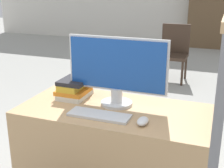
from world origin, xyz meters
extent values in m
cube|color=tan|center=(0.00, 0.30, 0.37)|extent=(1.22, 0.60, 0.74)
cube|color=slate|center=(0.63, 0.29, 0.65)|extent=(0.05, 0.57, 1.29)
cylinder|color=silver|center=(-0.01, 0.37, 0.75)|extent=(0.21, 0.21, 0.02)
cylinder|color=silver|center=(-0.01, 0.37, 0.80)|extent=(0.08, 0.08, 0.09)
cube|color=silver|center=(-0.01, 0.38, 1.01)|extent=(0.66, 0.01, 0.35)
cube|color=#19479E|center=(-0.01, 0.37, 1.01)|extent=(0.63, 0.02, 0.32)
cube|color=silver|center=(-0.04, 0.15, 0.74)|extent=(0.38, 0.13, 0.02)
ellipsoid|color=silver|center=(0.23, 0.14, 0.75)|extent=(0.06, 0.11, 0.04)
cube|color=silver|center=(-0.33, 0.40, 0.75)|extent=(0.18, 0.24, 0.03)
cube|color=orange|center=(-0.34, 0.40, 0.78)|extent=(0.20, 0.22, 0.03)
cube|color=gold|center=(-0.35, 0.39, 0.82)|extent=(0.14, 0.20, 0.04)
cube|color=#232328|center=(-0.34, 0.40, 0.85)|extent=(0.18, 0.21, 0.03)
cylinder|color=#38281E|center=(-0.35, 3.18, 0.19)|extent=(0.04, 0.04, 0.37)
cylinder|color=#38281E|center=(0.03, 3.18, 0.19)|extent=(0.04, 0.04, 0.37)
cylinder|color=#38281E|center=(-0.35, 3.56, 0.19)|extent=(0.04, 0.04, 0.37)
cylinder|color=#38281E|center=(0.03, 3.56, 0.19)|extent=(0.04, 0.04, 0.37)
cube|color=#38281E|center=(-0.16, 3.37, 0.40)|extent=(0.44, 0.44, 0.05)
cube|color=#38281E|center=(-0.16, 3.57, 0.65)|extent=(0.44, 0.04, 0.45)
cube|color=brown|center=(0.33, 6.34, 0.92)|extent=(1.33, 0.32, 1.83)
camera|label=1|loc=(0.64, -1.43, 1.51)|focal=50.00mm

